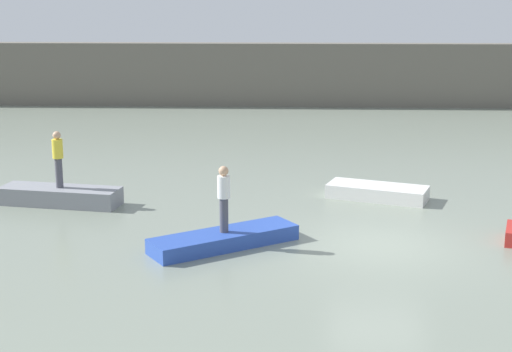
# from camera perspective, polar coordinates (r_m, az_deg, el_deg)

# --- Properties ---
(ground_plane) EXTENTS (120.00, 120.00, 0.00)m
(ground_plane) POSITION_cam_1_polar(r_m,az_deg,el_deg) (19.63, 9.22, -5.14)
(ground_plane) COLOR gray
(embankment_wall) EXTENTS (80.00, 1.20, 3.56)m
(embankment_wall) POSITION_cam_1_polar(r_m,az_deg,el_deg) (43.58, 5.43, 7.59)
(embankment_wall) COLOR #666056
(embankment_wall) RESTS_ON ground_plane
(rowboat_grey) EXTENTS (3.78, 1.64, 0.53)m
(rowboat_grey) POSITION_cam_1_polar(r_m,az_deg,el_deg) (23.73, -14.51, -1.46)
(rowboat_grey) COLOR gray
(rowboat_grey) RESTS_ON ground_plane
(rowboat_blue) EXTENTS (3.80, 3.02, 0.39)m
(rowboat_blue) POSITION_cam_1_polar(r_m,az_deg,el_deg) (19.21, -2.41, -4.78)
(rowboat_blue) COLOR #2B4CAD
(rowboat_blue) RESTS_ON ground_plane
(rowboat_white) EXTENTS (3.28, 2.17, 0.43)m
(rowboat_white) POSITION_cam_1_polar(r_m,az_deg,el_deg) (23.94, 9.12, -1.20)
(rowboat_white) COLOR white
(rowboat_white) RESTS_ON ground_plane
(person_yellow_shirt) EXTENTS (0.32, 0.32, 1.73)m
(person_yellow_shirt) POSITION_cam_1_polar(r_m,az_deg,el_deg) (23.45, -14.68, 1.45)
(person_yellow_shirt) COLOR #4C4C56
(person_yellow_shirt) RESTS_ON rowboat_grey
(person_white_shirt) EXTENTS (0.32, 0.32, 1.70)m
(person_white_shirt) POSITION_cam_1_polar(r_m,az_deg,el_deg) (18.88, -2.44, -1.46)
(person_white_shirt) COLOR #4C4C56
(person_white_shirt) RESTS_ON rowboat_blue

